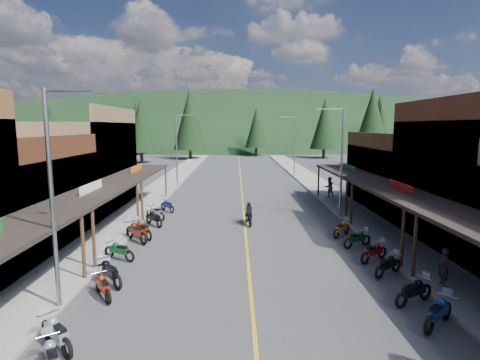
{
  "coord_description": "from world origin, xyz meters",
  "views": [
    {
      "loc": [
        -0.59,
        -19.03,
        6.69
      ],
      "look_at": [
        -0.31,
        6.69,
        3.0
      ],
      "focal_mm": 28.0,
      "sensor_mm": 36.0,
      "label": 1
    }
  ],
  "objects_px": {
    "bike_west_5": "(103,285)",
    "bike_west_11": "(155,212)",
    "bike_west_3": "(51,356)",
    "bike_west_8": "(136,231)",
    "pine_2": "(190,120)",
    "bike_east_7": "(374,251)",
    "pine_3": "(256,127)",
    "streetlight_1": "(178,147)",
    "bike_west_10": "(154,217)",
    "pine_5": "(379,121)",
    "pine_8": "(99,131)",
    "shop_east_3": "(410,177)",
    "bike_west_7": "(119,250)",
    "bike_east_4": "(439,311)",
    "bike_east_9": "(342,228)",
    "pine_1": "(136,124)",
    "bike_west_6": "(109,271)",
    "bike_west_12": "(167,205)",
    "bike_east_8": "(357,238)",
    "bike_west_4": "(56,332)",
    "shop_west_2": "(2,201)",
    "bike_east_5": "(414,290)",
    "rider_on_bike": "(249,215)",
    "shop_west_3": "(74,166)",
    "streetlight_3": "(294,144)",
    "pine_4": "(325,124)",
    "bike_west_9": "(142,229)",
    "pine_7": "(111,124)",
    "bike_east_6": "(388,264)",
    "pedestrian_east_b": "(329,187)",
    "streetlight_2": "(340,157)",
    "pine_0": "(52,127)",
    "pine_10": "(141,126)",
    "pine_6": "(446,127)",
    "pine_11": "(372,123)",
    "pine_9": "(380,128)",
    "streetlight_0": "(55,190)"
  },
  "relations": [
    {
      "from": "bike_west_5",
      "to": "bike_west_11",
      "type": "distance_m",
      "value": 12.54
    },
    {
      "from": "bike_west_3",
      "to": "bike_west_8",
      "type": "height_order",
      "value": "bike_west_8"
    },
    {
      "from": "pine_2",
      "to": "bike_east_7",
      "type": "relative_size",
      "value": 7.31
    },
    {
      "from": "pine_3",
      "to": "bike_east_7",
      "type": "bearing_deg",
      "value": -88.05
    },
    {
      "from": "streetlight_1",
      "to": "bike_west_10",
      "type": "height_order",
      "value": "streetlight_1"
    },
    {
      "from": "pine_5",
      "to": "pine_8",
      "type": "height_order",
      "value": "pine_5"
    },
    {
      "from": "shop_east_3",
      "to": "bike_west_7",
      "type": "xyz_separation_m",
      "value": [
        -20.24,
        -12.16,
        -1.98
      ]
    },
    {
      "from": "bike_east_4",
      "to": "bike_east_9",
      "type": "xyz_separation_m",
      "value": [
        -0.31,
        10.47,
        -0.02
      ]
    },
    {
      "from": "pine_1",
      "to": "pine_5",
      "type": "distance_m",
      "value": 58.04
    },
    {
      "from": "bike_west_5",
      "to": "bike_west_6",
      "type": "bearing_deg",
      "value": 64.53
    },
    {
      "from": "pine_8",
      "to": "bike_west_12",
      "type": "xyz_separation_m",
      "value": [
        15.97,
        -30.05,
        -5.43
      ]
    },
    {
      "from": "bike_east_8",
      "to": "bike_west_4",
      "type": "bearing_deg",
      "value": -77.79
    },
    {
      "from": "shop_west_2",
      "to": "bike_west_6",
      "type": "height_order",
      "value": "shop_west_2"
    },
    {
      "from": "bike_east_5",
      "to": "rider_on_bike",
      "type": "xyz_separation_m",
      "value": [
        -5.86,
        11.74,
        0.08
      ]
    },
    {
      "from": "shop_west_3",
      "to": "streetlight_3",
      "type": "xyz_separation_m",
      "value": [
        20.74,
        18.7,
        0.94
      ]
    },
    {
      "from": "pine_4",
      "to": "bike_west_7",
      "type": "xyz_separation_m",
      "value": [
        -24.48,
        -60.86,
        -6.69
      ]
    },
    {
      "from": "pine_8",
      "to": "bike_west_9",
      "type": "xyz_separation_m",
      "value": [
        15.77,
        -37.14,
        -5.37
      ]
    },
    {
      "from": "pine_7",
      "to": "bike_west_6",
      "type": "relative_size",
      "value": 5.81
    },
    {
      "from": "bike_west_3",
      "to": "rider_on_bike",
      "type": "bearing_deg",
      "value": 36.65
    },
    {
      "from": "pine_2",
      "to": "bike_east_6",
      "type": "bearing_deg",
      "value": -75.04
    },
    {
      "from": "bike_east_6",
      "to": "pedestrian_east_b",
      "type": "distance_m",
      "value": 18.28
    },
    {
      "from": "shop_west_3",
      "to": "streetlight_2",
      "type": "distance_m",
      "value": 21.02
    },
    {
      "from": "pine_0",
      "to": "bike_east_8",
      "type": "height_order",
      "value": "pine_0"
    },
    {
      "from": "pine_10",
      "to": "bike_east_8",
      "type": "xyz_separation_m",
      "value": [
        24.17,
        -48.95,
        -6.25
      ]
    },
    {
      "from": "shop_east_3",
      "to": "bike_west_12",
      "type": "xyz_separation_m",
      "value": [
        -19.78,
        -1.35,
        -1.98
      ]
    },
    {
      "from": "bike_east_6",
      "to": "pine_6",
      "type": "bearing_deg",
      "value": 113.79
    },
    {
      "from": "bike_west_12",
      "to": "bike_west_3",
      "type": "bearing_deg",
      "value": -128.01
    },
    {
      "from": "bike_west_3",
      "to": "pine_2",
      "type": "bearing_deg",
      "value": 60.97
    },
    {
      "from": "rider_on_bike",
      "to": "bike_west_11",
      "type": "bearing_deg",
      "value": 162.41
    },
    {
      "from": "bike_west_8",
      "to": "bike_east_4",
      "type": "xyz_separation_m",
      "value": [
        12.6,
        -9.54,
        -0.1
      ]
    },
    {
      "from": "bike_west_10",
      "to": "bike_west_8",
      "type": "bearing_deg",
      "value": -134.58
    },
    {
      "from": "pine_5",
      "to": "bike_east_4",
      "type": "relative_size",
      "value": 6.97
    },
    {
      "from": "shop_west_3",
      "to": "pine_11",
      "type": "relative_size",
      "value": 0.88
    },
    {
      "from": "pine_0",
      "to": "bike_east_5",
      "type": "relative_size",
      "value": 5.59
    },
    {
      "from": "bike_west_4",
      "to": "pine_4",
      "type": "bearing_deg",
      "value": 23.76
    },
    {
      "from": "bike_west_6",
      "to": "bike_east_7",
      "type": "bearing_deg",
      "value": -32.25
    },
    {
      "from": "bike_east_8",
      "to": "pine_9",
      "type": "bearing_deg",
      "value": 132.03
    },
    {
      "from": "pine_11",
      "to": "bike_east_4",
      "type": "distance_m",
      "value": 47.88
    },
    {
      "from": "pine_1",
      "to": "bike_west_3",
      "type": "distance_m",
      "value": 82.0
    },
    {
      "from": "pine_1",
      "to": "pine_3",
      "type": "xyz_separation_m",
      "value": [
        28.0,
        -4.0,
        -0.75
      ]
    },
    {
      "from": "pine_9",
      "to": "bike_west_12",
      "type": "height_order",
      "value": "pine_9"
    },
    {
      "from": "shop_east_3",
      "to": "bike_east_7",
      "type": "xyz_separation_m",
      "value": [
        -7.47,
        -12.48,
        -1.99
      ]
    },
    {
      "from": "pine_9",
      "to": "pine_0",
      "type": "bearing_deg",
      "value": 165.12
    },
    {
      "from": "pine_2",
      "to": "bike_east_5",
      "type": "distance_m",
      "value": 66.13
    },
    {
      "from": "shop_east_3",
      "to": "pine_7",
      "type": "xyz_separation_m",
      "value": [
        -45.75,
        64.7,
        4.7
      ]
    },
    {
      "from": "streetlight_3",
      "to": "pine_11",
      "type": "xyz_separation_m",
      "value": [
        13.05,
        8.0,
        2.73
      ]
    },
    {
      "from": "bike_west_8",
      "to": "pine_5",
      "type": "bearing_deg",
      "value": 17.75
    },
    {
      "from": "pine_10",
      "to": "bike_west_8",
      "type": "relative_size",
      "value": 4.95
    },
    {
      "from": "shop_east_3",
      "to": "streetlight_3",
      "type": "distance_m",
      "value": 19.99
    },
    {
      "from": "streetlight_0",
      "to": "pine_8",
      "type": "bearing_deg",
      "value": 108.11
    }
  ]
}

